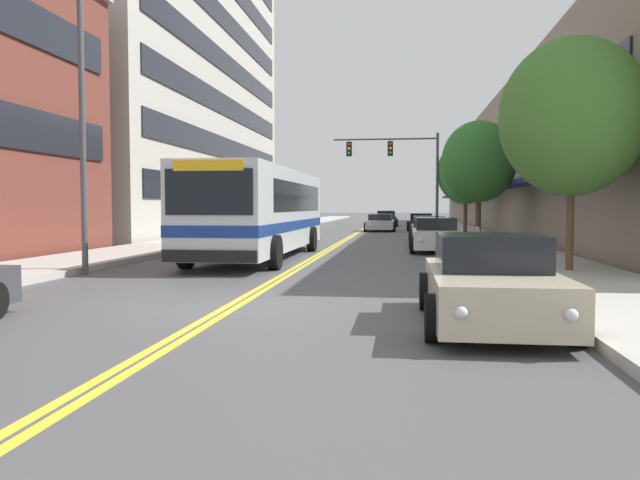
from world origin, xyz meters
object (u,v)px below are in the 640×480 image
(car_champagne_parked_right_foreground, at_px, (490,283))
(fire_hydrant, at_px, (477,238))
(street_tree_right_mid, at_px, (479,162))
(traffic_signal_mast, at_px, (401,162))
(car_slate_blue_parked_left_near, at_px, (293,224))
(car_navy_moving_second, at_px, (386,219))
(car_charcoal_parked_right_far, at_px, (421,223))
(car_black_parked_right_end, at_px, (429,230))
(city_bus, at_px, (262,209))
(car_red_parked_left_far, at_px, (264,228))
(car_white_parked_right_mid, at_px, (435,236))
(street_tree_right_far, at_px, (466,173))
(street_tree_right_near, at_px, (572,117))
(street_lamp_left_near, at_px, (95,80))
(car_silver_moving_lead, at_px, (380,223))

(car_champagne_parked_right_foreground, height_order, fire_hydrant, car_champagne_parked_right_foreground)
(street_tree_right_mid, bearing_deg, traffic_signal_mast, 111.43)
(car_slate_blue_parked_left_near, height_order, car_navy_moving_second, car_navy_moving_second)
(car_slate_blue_parked_left_near, height_order, car_charcoal_parked_right_far, car_slate_blue_parked_left_near)
(car_champagne_parked_right_foreground, relative_size, car_black_parked_right_end, 1.00)
(street_tree_right_mid, height_order, fire_hydrant, street_tree_right_mid)
(city_bus, bearing_deg, car_red_parked_left_far, 102.41)
(fire_hydrant, bearing_deg, street_tree_right_mid, 83.10)
(car_white_parked_right_mid, height_order, car_black_parked_right_end, car_white_parked_right_mid)
(street_tree_right_far, xyz_separation_m, fire_hydrant, (-1.05, -15.60, -3.34))
(car_charcoal_parked_right_far, xyz_separation_m, street_tree_right_near, (2.95, -30.31, 3.51))
(car_champagne_parked_right_foreground, relative_size, car_white_parked_right_mid, 0.94)
(street_lamp_left_near, height_order, street_tree_right_far, street_lamp_left_near)
(car_white_parked_right_mid, distance_m, street_tree_right_far, 15.52)
(car_charcoal_parked_right_far, distance_m, car_silver_moving_lead, 3.38)
(car_black_parked_right_end, xyz_separation_m, street_tree_right_near, (2.97, -15.24, 3.49))
(traffic_signal_mast, xyz_separation_m, street_tree_right_mid, (3.70, -9.43, -0.66))
(street_tree_right_near, bearing_deg, street_tree_right_far, 90.86)
(car_silver_moving_lead, height_order, street_tree_right_near, street_tree_right_near)
(city_bus, distance_m, traffic_signal_mast, 19.14)
(car_black_parked_right_end, bearing_deg, street_lamp_left_near, -119.41)
(car_slate_blue_parked_left_near, bearing_deg, street_tree_right_near, -65.01)
(traffic_signal_mast, bearing_deg, car_red_parked_left_far, -135.12)
(car_champagne_parked_right_foreground, bearing_deg, street_tree_right_near, 67.27)
(street_tree_right_near, bearing_deg, traffic_signal_mast, 100.88)
(car_champagne_parked_right_foreground, height_order, car_charcoal_parked_right_far, car_champagne_parked_right_foreground)
(car_white_parked_right_mid, relative_size, street_tree_right_mid, 0.82)
(car_red_parked_left_far, height_order, car_navy_moving_second, car_red_parked_left_far)
(car_red_parked_left_far, xyz_separation_m, street_lamp_left_near, (-0.61, -17.13, 4.45))
(car_silver_moving_lead, relative_size, street_lamp_left_near, 0.55)
(car_slate_blue_parked_left_near, xyz_separation_m, street_lamp_left_near, (-0.52, -26.52, 4.50))
(street_lamp_left_near, bearing_deg, fire_hydrant, 40.46)
(car_slate_blue_parked_left_near, xyz_separation_m, car_black_parked_right_end, (8.80, -10.00, 0.01))
(car_red_parked_left_far, distance_m, car_black_parked_right_end, 8.73)
(fire_hydrant, bearing_deg, car_silver_moving_lead, 102.26)
(car_black_parked_right_end, relative_size, car_navy_moving_second, 0.91)
(car_slate_blue_parked_left_near, relative_size, fire_hydrant, 5.17)
(car_silver_moving_lead, xyz_separation_m, fire_hydrant, (4.50, -20.70, 0.01))
(car_charcoal_parked_right_far, relative_size, traffic_signal_mast, 0.63)
(car_red_parked_left_far, height_order, car_white_parked_right_mid, car_red_parked_left_far)
(car_charcoal_parked_right_far, bearing_deg, street_tree_right_mid, -82.41)
(car_charcoal_parked_right_far, bearing_deg, car_white_parked_right_mid, -90.07)
(car_silver_moving_lead, bearing_deg, car_charcoal_parked_right_far, 28.80)
(traffic_signal_mast, distance_m, street_tree_right_mid, 10.15)
(traffic_signal_mast, distance_m, fire_hydrant, 15.88)
(car_slate_blue_parked_left_near, bearing_deg, fire_hydrant, -59.04)
(city_bus, xyz_separation_m, street_tree_right_far, (8.87, 18.84, 2.20))
(city_bus, distance_m, car_navy_moving_second, 35.57)
(car_red_parked_left_far, xyz_separation_m, car_black_parked_right_end, (8.71, -0.61, -0.04))
(car_red_parked_left_far, height_order, street_tree_right_mid, street_tree_right_mid)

